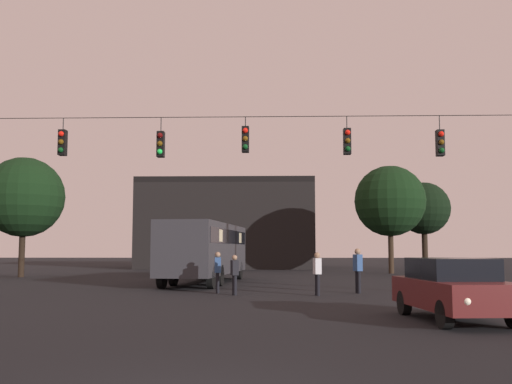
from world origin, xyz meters
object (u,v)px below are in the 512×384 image
at_px(car_far_left, 184,263).
at_px(tree_behind_building, 424,209).
at_px(car_near_right, 453,288).
at_px(tree_right_far, 390,201).
at_px(pedestrian_crossing_right, 235,273).
at_px(city_bus, 206,246).
at_px(pedestrian_crossing_left, 317,271).
at_px(pedestrian_crossing_center, 218,270).
at_px(pedestrian_near_bus, 358,268).
at_px(tree_left_silhouette, 24,197).

bearing_deg(car_far_left, tree_behind_building, 30.42).
relative_size(car_near_right, tree_right_far, 0.58).
bearing_deg(pedestrian_crossing_right, tree_behind_building, 62.71).
distance_m(city_bus, car_near_right, 17.47).
relative_size(pedestrian_crossing_left, pedestrian_crossing_center, 0.99).
xyz_separation_m(city_bus, tree_behind_building, (16.10, 19.65, 3.24)).
xyz_separation_m(pedestrian_crossing_left, tree_right_far, (6.71, 20.06, 4.25)).
height_order(city_bus, car_near_right, city_bus).
relative_size(pedestrian_crossing_right, tree_behind_building, 0.21).
distance_m(pedestrian_crossing_center, pedestrian_near_bus, 5.55).
relative_size(city_bus, pedestrian_crossing_center, 6.87).
relative_size(car_far_left, tree_right_far, 0.58).
height_order(city_bus, tree_right_far, tree_right_far).
distance_m(car_near_right, pedestrian_crossing_left, 8.19).
bearing_deg(car_far_left, pedestrian_near_bus, -59.02).
bearing_deg(city_bus, car_far_left, 105.76).
bearing_deg(city_bus, pedestrian_near_bus, -44.50).
xyz_separation_m(car_near_right, pedestrian_near_bus, (-1.06, 8.90, 0.21)).
bearing_deg(tree_right_far, pedestrian_crossing_left, -108.50).
bearing_deg(pedestrian_crossing_right, pedestrian_crossing_left, -2.42).
xyz_separation_m(pedestrian_crossing_left, pedestrian_crossing_right, (-3.13, 0.13, -0.06)).
bearing_deg(tree_behind_building, city_bus, -129.33).
xyz_separation_m(pedestrian_crossing_right, pedestrian_near_bus, (4.81, 1.05, 0.16)).
distance_m(car_far_left, tree_left_silhouette, 10.90).
bearing_deg(car_far_left, tree_right_far, 13.64).
distance_m(pedestrian_crossing_left, tree_right_far, 21.58).
bearing_deg(tree_right_far, tree_behind_building, 60.07).
distance_m(tree_left_silhouette, tree_behind_building, 31.36).
relative_size(car_near_right, tree_left_silhouette, 0.60).
distance_m(city_bus, pedestrian_crossing_right, 8.03).
distance_m(car_far_left, tree_behind_building, 21.95).
height_order(tree_left_silhouette, tree_right_far, tree_right_far).
bearing_deg(tree_behind_building, pedestrian_near_bus, -109.47).
distance_m(city_bus, tree_right_far, 17.31).
relative_size(pedestrian_crossing_center, tree_behind_building, 0.22).
relative_size(city_bus, tree_behind_building, 1.53).
xyz_separation_m(pedestrian_crossing_right, tree_right_far, (9.84, 19.93, 4.31)).
distance_m(city_bus, tree_left_silhouette, 13.96).
bearing_deg(car_near_right, pedestrian_crossing_left, 109.64).
bearing_deg(car_near_right, car_far_left, 113.00).
height_order(car_far_left, tree_right_far, tree_right_far).
xyz_separation_m(pedestrian_crossing_left, pedestrian_crossing_center, (-3.87, 1.14, 0.01)).
bearing_deg(car_near_right, pedestrian_crossing_center, 126.79).
relative_size(pedestrian_crossing_right, pedestrian_near_bus, 0.86).
bearing_deg(car_near_right, pedestrian_near_bus, 96.82).
height_order(city_bus, tree_left_silhouette, tree_left_silhouette).
xyz_separation_m(car_near_right, tree_left_silhouette, (-20.03, 21.65, 4.17)).
height_order(pedestrian_crossing_left, tree_right_far, tree_right_far).
xyz_separation_m(city_bus, pedestrian_crossing_right, (1.98, -7.72, -1.02)).
relative_size(tree_behind_building, tree_right_far, 0.95).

